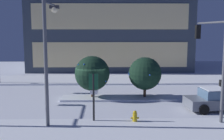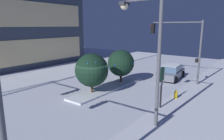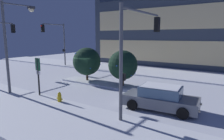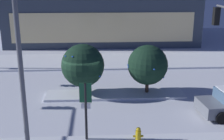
{
  "view_description": "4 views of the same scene",
  "coord_description": "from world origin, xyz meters",
  "px_view_note": "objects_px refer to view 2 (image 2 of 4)",
  "views": [
    {
      "loc": [
        1.25,
        -21.9,
        5.49
      ],
      "look_at": [
        1.75,
        0.87,
        2.17
      ],
      "focal_mm": 45.48,
      "sensor_mm": 36.0,
      "label": 1
    },
    {
      "loc": [
        -11.84,
        -10.95,
        5.6
      ],
      "look_at": [
        1.3,
        -1.12,
        2.0
      ],
      "focal_mm": 32.73,
      "sensor_mm": 36.0,
      "label": 2
    },
    {
      "loc": [
        12.87,
        -14.68,
        4.49
      ],
      "look_at": [
        3.6,
        -0.54,
        1.58
      ],
      "focal_mm": 31.51,
      "sensor_mm": 36.0,
      "label": 3
    },
    {
      "loc": [
        1.05,
        -18.42,
        7.45
      ],
      "look_at": [
        2.03,
        -0.12,
        1.76
      ],
      "focal_mm": 48.52,
      "sensor_mm": 36.0,
      "label": 4
    }
  ],
  "objects_px": {
    "decorated_tree_left_of_median": "(121,63)",
    "parking_info_sign": "(161,83)",
    "traffic_light_corner_near_right": "(179,40)",
    "decorated_tree_median": "(92,70)",
    "street_lamp_arched": "(147,44)",
    "fire_hydrant": "(176,95)",
    "car_near": "(171,72)"
  },
  "relations": [
    {
      "from": "decorated_tree_left_of_median",
      "to": "parking_info_sign",
      "type": "bearing_deg",
      "value": -123.02
    },
    {
      "from": "traffic_light_corner_near_right",
      "to": "decorated_tree_median",
      "type": "height_order",
      "value": "traffic_light_corner_near_right"
    },
    {
      "from": "traffic_light_corner_near_right",
      "to": "street_lamp_arched",
      "type": "xyz_separation_m",
      "value": [
        -9.84,
        -1.63,
        0.42
      ]
    },
    {
      "from": "parking_info_sign",
      "to": "decorated_tree_median",
      "type": "xyz_separation_m",
      "value": [
        -0.35,
        5.9,
        0.14
      ]
    },
    {
      "from": "traffic_light_corner_near_right",
      "to": "decorated_tree_left_of_median",
      "type": "relative_size",
      "value": 1.84
    },
    {
      "from": "decorated_tree_median",
      "to": "decorated_tree_left_of_median",
      "type": "relative_size",
      "value": 1.03
    },
    {
      "from": "fire_hydrant",
      "to": "decorated_tree_left_of_median",
      "type": "relative_size",
      "value": 0.24
    },
    {
      "from": "street_lamp_arched",
      "to": "decorated_tree_left_of_median",
      "type": "xyz_separation_m",
      "value": [
        6.28,
        5.97,
        -2.63
      ]
    },
    {
      "from": "fire_hydrant",
      "to": "parking_info_sign",
      "type": "height_order",
      "value": "parking_info_sign"
    },
    {
      "from": "traffic_light_corner_near_right",
      "to": "decorated_tree_median",
      "type": "bearing_deg",
      "value": 60.37
    },
    {
      "from": "fire_hydrant",
      "to": "parking_info_sign",
      "type": "distance_m",
      "value": 2.84
    },
    {
      "from": "street_lamp_arched",
      "to": "decorated_tree_left_of_median",
      "type": "height_order",
      "value": "street_lamp_arched"
    },
    {
      "from": "fire_hydrant",
      "to": "street_lamp_arched",
      "type": "bearing_deg",
      "value": 178.97
    },
    {
      "from": "fire_hydrant",
      "to": "decorated_tree_left_of_median",
      "type": "height_order",
      "value": "decorated_tree_left_of_median"
    },
    {
      "from": "fire_hydrant",
      "to": "decorated_tree_left_of_median",
      "type": "xyz_separation_m",
      "value": [
        1.4,
        6.05,
        1.62
      ]
    },
    {
      "from": "car_near",
      "to": "fire_hydrant",
      "type": "distance_m",
      "value": 6.63
    },
    {
      "from": "decorated_tree_median",
      "to": "car_near",
      "type": "bearing_deg",
      "value": -21.01
    },
    {
      "from": "car_near",
      "to": "decorated_tree_median",
      "type": "distance_m",
      "value": 9.51
    },
    {
      "from": "decorated_tree_left_of_median",
      "to": "street_lamp_arched",
      "type": "bearing_deg",
      "value": -136.49
    },
    {
      "from": "street_lamp_arched",
      "to": "traffic_light_corner_near_right",
      "type": "bearing_deg",
      "value": -77.09
    },
    {
      "from": "street_lamp_arched",
      "to": "parking_info_sign",
      "type": "xyz_separation_m",
      "value": [
        2.48,
        0.11,
        -2.76
      ]
    },
    {
      "from": "decorated_tree_median",
      "to": "traffic_light_corner_near_right",
      "type": "bearing_deg",
      "value": -29.63
    },
    {
      "from": "parking_info_sign",
      "to": "traffic_light_corner_near_right",
      "type": "bearing_deg",
      "value": -73.39
    },
    {
      "from": "parking_info_sign",
      "to": "decorated_tree_left_of_median",
      "type": "bearing_deg",
      "value": -28.02
    },
    {
      "from": "car_near",
      "to": "decorated_tree_left_of_median",
      "type": "height_order",
      "value": "decorated_tree_left_of_median"
    },
    {
      "from": "street_lamp_arched",
      "to": "parking_info_sign",
      "type": "bearing_deg",
      "value": -83.84
    },
    {
      "from": "parking_info_sign",
      "to": "decorated_tree_median",
      "type": "height_order",
      "value": "decorated_tree_median"
    },
    {
      "from": "decorated_tree_left_of_median",
      "to": "decorated_tree_median",
      "type": "bearing_deg",
      "value": 179.35
    },
    {
      "from": "decorated_tree_median",
      "to": "fire_hydrant",
      "type": "bearing_deg",
      "value": -65.69
    },
    {
      "from": "fire_hydrant",
      "to": "decorated_tree_median",
      "type": "relative_size",
      "value": 0.23
    },
    {
      "from": "car_near",
      "to": "traffic_light_corner_near_right",
      "type": "bearing_deg",
      "value": -141.93
    },
    {
      "from": "street_lamp_arched",
      "to": "fire_hydrant",
      "type": "bearing_deg",
      "value": -87.49
    }
  ]
}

